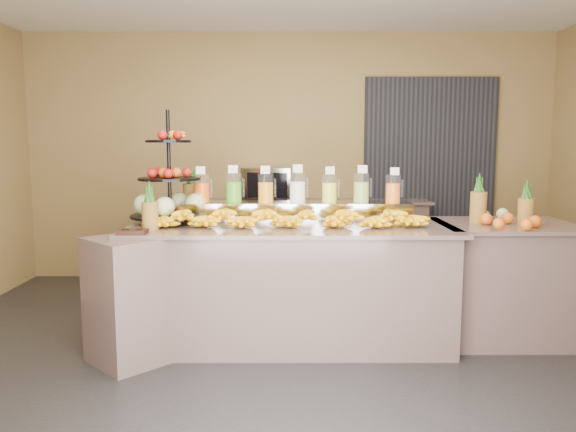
{
  "coord_description": "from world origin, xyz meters",
  "views": [
    {
      "loc": [
        -0.03,
        -3.99,
        1.55
      ],
      "look_at": [
        -0.02,
        0.3,
        1.0
      ],
      "focal_mm": 35.0,
      "sensor_mm": 36.0,
      "label": 1
    }
  ],
  "objects_px": {
    "banana_heap": "(289,216)",
    "fruit_stand": "(175,194)",
    "pitcher_tray": "(297,211)",
    "condiment_caddy": "(133,232)",
    "oven_warmer": "(268,184)",
    "right_fruit_pile": "(504,215)"
  },
  "relations": [
    {
      "from": "fruit_stand",
      "to": "pitcher_tray",
      "type": "bearing_deg",
      "value": 22.54
    },
    {
      "from": "banana_heap",
      "to": "condiment_caddy",
      "type": "bearing_deg",
      "value": -162.21
    },
    {
      "from": "fruit_stand",
      "to": "condiment_caddy",
      "type": "xyz_separation_m",
      "value": [
        -0.18,
        -0.61,
        -0.21
      ]
    },
    {
      "from": "pitcher_tray",
      "to": "condiment_caddy",
      "type": "xyz_separation_m",
      "value": [
        -1.16,
        -0.7,
        -0.06
      ]
    },
    {
      "from": "pitcher_tray",
      "to": "oven_warmer",
      "type": "height_order",
      "value": "oven_warmer"
    },
    {
      "from": "condiment_caddy",
      "to": "fruit_stand",
      "type": "bearing_deg",
      "value": 73.57
    },
    {
      "from": "right_fruit_pile",
      "to": "oven_warmer",
      "type": "distance_m",
      "value": 2.72
    },
    {
      "from": "banana_heap",
      "to": "fruit_stand",
      "type": "distance_m",
      "value": 0.96
    },
    {
      "from": "pitcher_tray",
      "to": "condiment_caddy",
      "type": "relative_size",
      "value": 9.46
    },
    {
      "from": "right_fruit_pile",
      "to": "banana_heap",
      "type": "bearing_deg",
      "value": -178.0
    },
    {
      "from": "right_fruit_pile",
      "to": "fruit_stand",
      "type": "bearing_deg",
      "value": 175.44
    },
    {
      "from": "banana_heap",
      "to": "condiment_caddy",
      "type": "relative_size",
      "value": 11.14
    },
    {
      "from": "fruit_stand",
      "to": "right_fruit_pile",
      "type": "distance_m",
      "value": 2.58
    },
    {
      "from": "banana_heap",
      "to": "fruit_stand",
      "type": "relative_size",
      "value": 2.44
    },
    {
      "from": "banana_heap",
      "to": "oven_warmer",
      "type": "relative_size",
      "value": 4.01
    },
    {
      "from": "banana_heap",
      "to": "condiment_caddy",
      "type": "distance_m",
      "value": 1.15
    },
    {
      "from": "banana_heap",
      "to": "right_fruit_pile",
      "type": "distance_m",
      "value": 1.66
    },
    {
      "from": "condiment_caddy",
      "to": "right_fruit_pile",
      "type": "height_order",
      "value": "right_fruit_pile"
    },
    {
      "from": "pitcher_tray",
      "to": "oven_warmer",
      "type": "distance_m",
      "value": 1.7
    },
    {
      "from": "fruit_stand",
      "to": "condiment_caddy",
      "type": "relative_size",
      "value": 4.56
    },
    {
      "from": "oven_warmer",
      "to": "fruit_stand",
      "type": "bearing_deg",
      "value": -105.17
    },
    {
      "from": "pitcher_tray",
      "to": "fruit_stand",
      "type": "height_order",
      "value": "fruit_stand"
    }
  ]
}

